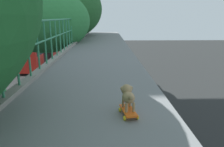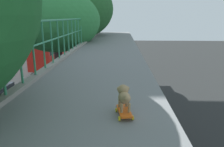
{
  "view_description": "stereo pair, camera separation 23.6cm",
  "coord_description": "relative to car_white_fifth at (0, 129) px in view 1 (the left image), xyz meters",
  "views": [
    {
      "loc": [
        1.41,
        0.28,
        6.49
      ],
      "look_at": [
        1.5,
        3.83,
        5.52
      ],
      "focal_mm": 33.67,
      "sensor_mm": 36.0,
      "label": 1
    },
    {
      "loc": [
        1.64,
        0.28,
        6.49
      ],
      "look_at": [
        1.5,
        3.83,
        5.52
      ],
      "focal_mm": 33.67,
      "sensor_mm": 36.0,
      "label": 2
    }
  ],
  "objects": [
    {
      "name": "small_dog",
      "position": [
        6.03,
        -7.46,
        4.72
      ],
      "size": [
        0.21,
        0.37,
        0.33
      ],
      "color": "#A3835A",
      "rests_on": "toy_skateboard"
    },
    {
      "name": "city_bus",
      "position": [
        -3.39,
        18.56,
        1.28
      ],
      "size": [
        2.78,
        11.49,
        3.55
      ],
      "color": "red",
      "rests_on": "ground"
    },
    {
      "name": "roadside_tree_far",
      "position": [
        2.4,
        1.63,
        5.51
      ],
      "size": [
        4.86,
        4.86,
        8.0
      ],
      "color": "#4D3132",
      "rests_on": "ground"
    },
    {
      "name": "car_white_fifth",
      "position": [
        0.0,
        0.0,
        0.0
      ],
      "size": [
        2.01,
        4.16,
        1.47
      ],
      "color": "silver",
      "rests_on": "ground"
    },
    {
      "name": "roadside_tree_farthest",
      "position": [
        2.61,
        5.63,
        6.27
      ],
      "size": [
        5.62,
        5.62,
        9.21
      ],
      "color": "brown",
      "rests_on": "ground"
    },
    {
      "name": "toy_skateboard",
      "position": [
        6.04,
        -7.52,
        4.5
      ],
      "size": [
        0.26,
        0.43,
        0.08
      ],
      "color": "#E95B15",
      "rests_on": "overpass_deck"
    }
  ]
}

